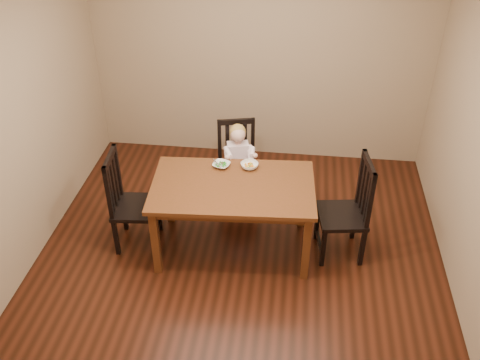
# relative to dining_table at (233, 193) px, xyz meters

# --- Properties ---
(room) EXTENTS (4.01, 4.01, 2.71)m
(room) POSITION_rel_dining_table_xyz_m (0.08, -0.13, 0.67)
(room) COLOR #3C180C
(room) RESTS_ON ground
(dining_table) EXTENTS (1.59, 1.02, 0.77)m
(dining_table) POSITION_rel_dining_table_xyz_m (0.00, 0.00, 0.00)
(dining_table) COLOR #492B11
(dining_table) RESTS_ON room
(chair_child) EXTENTS (0.50, 0.49, 0.97)m
(chair_child) POSITION_rel_dining_table_xyz_m (-0.06, 0.79, -0.21)
(chair_child) COLOR black
(chair_child) RESTS_ON room
(chair_left) EXTENTS (0.47, 0.48, 1.04)m
(chair_left) POSITION_rel_dining_table_xyz_m (-1.02, -0.04, -0.18)
(chair_left) COLOR black
(chair_left) RESTS_ON room
(chair_right) EXTENTS (0.50, 0.52, 1.07)m
(chair_right) POSITION_rel_dining_table_xyz_m (1.10, 0.07, -0.17)
(chair_right) COLOR black
(chair_right) RESTS_ON room
(toddler) EXTENTS (0.38, 0.44, 0.52)m
(toddler) POSITION_rel_dining_table_xyz_m (-0.04, 0.74, -0.08)
(toddler) COLOR white
(toddler) RESTS_ON chair_child
(bowl_peas) EXTENTS (0.20, 0.20, 0.04)m
(bowl_peas) POSITION_rel_dining_table_xyz_m (-0.15, 0.30, 0.11)
(bowl_peas) COLOR white
(bowl_peas) RESTS_ON dining_table
(bowl_veg) EXTENTS (0.18, 0.18, 0.05)m
(bowl_veg) POSITION_rel_dining_table_xyz_m (0.12, 0.31, 0.12)
(bowl_veg) COLOR white
(bowl_veg) RESTS_ON dining_table
(fork) EXTENTS (0.10, 0.09, 0.05)m
(fork) POSITION_rel_dining_table_xyz_m (-0.19, 0.28, 0.13)
(fork) COLOR silver
(fork) RESTS_ON bowl_peas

